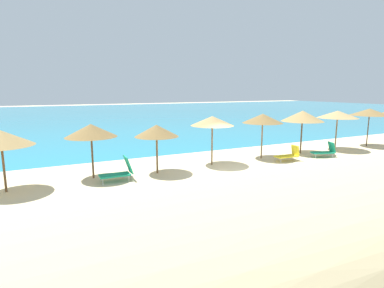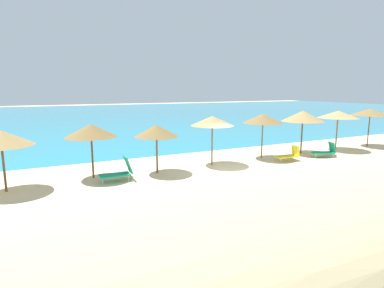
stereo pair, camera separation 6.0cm
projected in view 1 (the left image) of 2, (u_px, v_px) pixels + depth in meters
The scene contains 14 objects.
ground_plane at pixel (237, 173), 15.52m from camera, with size 160.00×160.00×0.00m, color beige.
sea_water at pixel (97, 115), 50.94m from camera, with size 160.00×69.15×0.01m, color teal.
beach_umbrella_2 at pixel (1, 138), 12.31m from camera, with size 2.49×2.49×2.56m.
beach_umbrella_3 at pixel (91, 131), 14.27m from camera, with size 2.37×2.37×2.58m.
beach_umbrella_4 at pixel (157, 131), 15.15m from camera, with size 2.17×2.17×2.45m.
beach_umbrella_5 at pixel (212, 121), 16.84m from camera, with size 2.38×2.38×2.72m.
beach_umbrella_6 at pixel (263, 118), 18.49m from camera, with size 2.42×2.42×2.72m.
beach_umbrella_7 at pixel (303, 116), 19.95m from camera, with size 2.70×2.70×2.80m.
beach_umbrella_8 at pixel (338, 114), 21.14m from camera, with size 2.69×2.69×2.72m.
beach_umbrella_9 at pixel (370, 112), 22.54m from camera, with size 2.67×2.67×2.78m.
lounge_chair_1 at pixel (289, 155), 18.14m from camera, with size 1.45×0.70×0.91m.
lounge_chair_2 at pixel (119, 172), 14.14m from camera, with size 1.50×0.66×1.14m.
lounge_chair_3 at pixel (325, 151), 19.18m from camera, with size 1.52×0.98×0.94m.
beach_ball at pixel (328, 171), 15.31m from camera, with size 0.32×0.32×0.32m, color blue.
Camera 1 is at (-8.68, -12.47, 4.14)m, focal length 28.96 mm.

